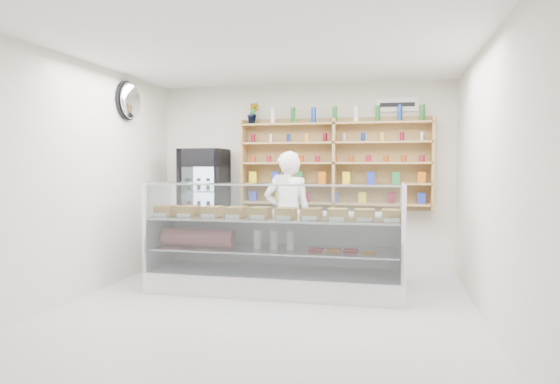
# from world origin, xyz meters

# --- Properties ---
(room) EXTENTS (5.00, 5.00, 5.00)m
(room) POSITION_xyz_m (0.00, 0.00, 1.40)
(room) COLOR #ADACB2
(room) RESTS_ON ground
(display_counter) EXTENTS (3.11, 0.93, 1.35)m
(display_counter) POSITION_xyz_m (-0.07, 0.90, 0.37)
(display_counter) COLOR white
(display_counter) RESTS_ON floor
(shop_worker) EXTENTS (0.72, 0.55, 1.76)m
(shop_worker) POSITION_xyz_m (-0.05, 1.59, 0.88)
(shop_worker) COLOR white
(shop_worker) RESTS_ON floor
(drinks_cooler) EXTENTS (0.68, 0.67, 1.82)m
(drinks_cooler) POSITION_xyz_m (-1.46, 2.11, 0.91)
(drinks_cooler) COLOR black
(drinks_cooler) RESTS_ON floor
(wall_shelving) EXTENTS (2.84, 0.28, 1.33)m
(wall_shelving) POSITION_xyz_m (0.50, 2.34, 1.59)
(wall_shelving) COLOR tan
(wall_shelving) RESTS_ON back_wall
(potted_plant) EXTENTS (0.19, 0.15, 0.32)m
(potted_plant) POSITION_xyz_m (-0.75, 2.34, 2.36)
(potted_plant) COLOR #1E6626
(potted_plant) RESTS_ON wall_shelving
(security_mirror) EXTENTS (0.15, 0.50, 0.50)m
(security_mirror) POSITION_xyz_m (-2.17, 1.20, 2.45)
(security_mirror) COLOR silver
(security_mirror) RESTS_ON left_wall
(wall_sign) EXTENTS (0.62, 0.03, 0.20)m
(wall_sign) POSITION_xyz_m (1.40, 2.47, 2.45)
(wall_sign) COLOR white
(wall_sign) RESTS_ON back_wall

